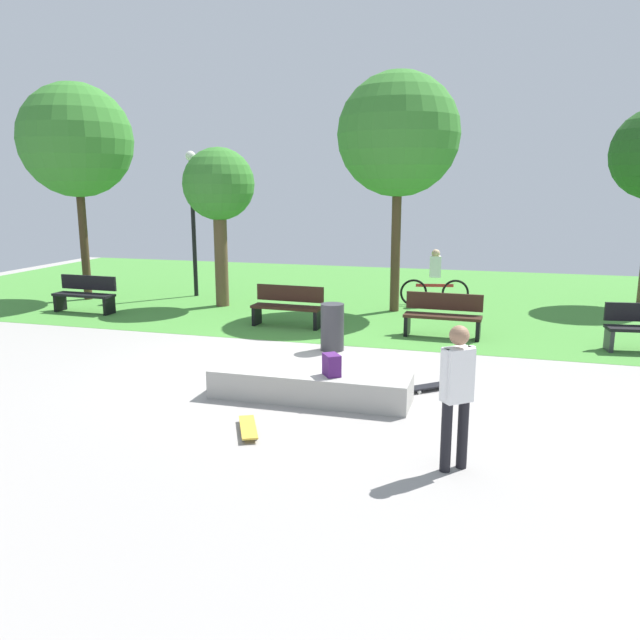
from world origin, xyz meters
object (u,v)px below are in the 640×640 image
object	(u,v)px
skateboard_spare	(432,386)
park_bench_by_oak	(443,314)
skater_performing_trick	(457,387)
tree_leaning_ash	(219,187)
tree_broad_elm	(76,141)
skateboard_by_ledge	(248,427)
park_bench_near_lamppost	(288,305)
concrete_ledge	(310,385)
tree_slender_maple	(399,135)
backpack_on_ledge	(332,365)
cyclist_on_bicycle	(435,282)
park_bench_near_path	(85,293)
lamp_post	(193,209)
trash_bin	(332,327)

from	to	relation	value
skateboard_spare	park_bench_by_oak	size ratio (longest dim) A/B	0.46
skater_performing_trick	park_bench_by_oak	xyz separation A→B (m)	(-0.65, 6.33, -0.48)
tree_leaning_ash	tree_broad_elm	bearing A→B (deg)	-178.33
skateboard_by_ledge	park_bench_near_lamppost	world-z (taller)	park_bench_near_lamppost
tree_broad_elm	concrete_ledge	bearing A→B (deg)	-37.09
tree_slender_maple	skateboard_by_ledge	bearing A→B (deg)	-93.78
tree_slender_maple	park_bench_near_lamppost	bearing A→B (deg)	-130.44
concrete_ledge	backpack_on_ledge	size ratio (longest dim) A/B	9.35
skateboard_spare	concrete_ledge	bearing A→B (deg)	-151.91
park_bench_by_oak	cyclist_on_bicycle	distance (m)	3.61
park_bench_near_path	tree_leaning_ash	size ratio (longest dim) A/B	0.40
park_bench_near_path	park_bench_by_oak	size ratio (longest dim) A/B	1.00
concrete_ledge	tree_broad_elm	world-z (taller)	tree_broad_elm
tree_broad_elm	lamp_post	distance (m)	3.48
lamp_post	trash_bin	xyz separation A→B (m)	(5.32, -4.82, -2.02)
tree_broad_elm	trash_bin	xyz separation A→B (m)	(7.99, -3.51, -3.83)
skater_performing_trick	skateboard_by_ledge	world-z (taller)	skater_performing_trick
tree_broad_elm	trash_bin	world-z (taller)	tree_broad_elm
skateboard_spare	tree_slender_maple	size ratio (longest dim) A/B	0.13
tree_leaning_ash	park_bench_by_oak	bearing A→B (deg)	-18.23
park_bench_near_path	tree_slender_maple	bearing A→B (deg)	16.74
park_bench_near_path	park_bench_near_lamppost	size ratio (longest dim) A/B	1.00
tree_leaning_ash	skateboard_spare	bearing A→B (deg)	-42.49
skater_performing_trick	park_bench_by_oak	world-z (taller)	skater_performing_trick
concrete_ledge	skateboard_by_ledge	bearing A→B (deg)	-105.61
lamp_post	tree_leaning_ash	bearing A→B (deg)	-41.09
skateboard_by_ledge	cyclist_on_bicycle	size ratio (longest dim) A/B	0.45
backpack_on_ledge	park_bench_near_lamppost	world-z (taller)	park_bench_near_lamppost
skateboard_spare	lamp_post	size ratio (longest dim) A/B	0.18
skateboard_spare	park_bench_near_lamppost	size ratio (longest dim) A/B	0.46
park_bench_near_lamppost	concrete_ledge	bearing A→B (deg)	-67.63
park_bench_near_path	tree_slender_maple	world-z (taller)	tree_slender_maple
skateboard_by_ledge	tree_broad_elm	size ratio (longest dim) A/B	0.14
skateboard_by_ledge	park_bench_by_oak	world-z (taller)	park_bench_by_oak
concrete_ledge	park_bench_near_path	bearing A→B (deg)	146.94
skater_performing_trick	tree_slender_maple	size ratio (longest dim) A/B	0.29
concrete_ledge	park_bench_near_path	distance (m)	8.70
park_bench_near_lamppost	cyclist_on_bicycle	xyz separation A→B (m)	(2.94, 3.49, 0.15)
lamp_post	skateboard_spare	bearing A→B (deg)	-42.24
concrete_ledge	park_bench_near_lamppost	xyz separation A→B (m)	(-1.89, 4.59, 0.27)
skateboard_spare	tree_slender_maple	bearing A→B (deg)	104.38
lamp_post	tree_slender_maple	bearing A→B (deg)	-6.47
tree_slender_maple	park_bench_by_oak	bearing A→B (deg)	-60.25
tree_leaning_ash	cyclist_on_bicycle	distance (m)	6.14
backpack_on_ledge	trash_bin	distance (m)	3.03
park_bench_by_oak	tree_slender_maple	size ratio (longest dim) A/B	0.28
park_bench_by_oak	park_bench_near_lamppost	size ratio (longest dim) A/B	1.00
cyclist_on_bicycle	lamp_post	bearing A→B (deg)	-176.40
park_bench_near_lamppost	tree_broad_elm	world-z (taller)	tree_broad_elm
backpack_on_ledge	skater_performing_trick	bearing A→B (deg)	11.93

